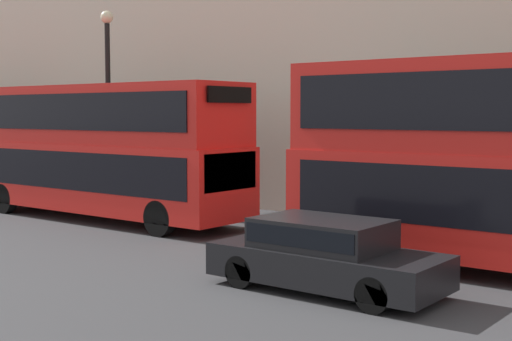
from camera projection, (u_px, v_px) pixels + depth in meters
The scene contains 4 objects.
bus_second_in_queue at pixel (103, 146), 22.42m from camera, with size 2.59×10.56×4.22m.
car_hatchback at pixel (325, 253), 13.50m from camera, with size 1.85×4.50×1.37m.
street_lamp at pixel (108, 88), 24.94m from camera, with size 0.44×0.44×6.91m.
pedestrian at pixel (452, 214), 18.29m from camera, with size 0.36×0.36×1.71m.
Camera 1 is at (-13.12, -0.02, 3.38)m, focal length 50.00 mm.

